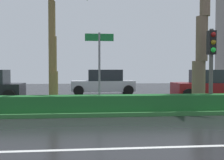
# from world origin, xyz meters

# --- Properties ---
(ground_plane) EXTENTS (90.00, 42.00, 0.10)m
(ground_plane) POSITION_xyz_m (0.00, 9.00, -0.05)
(ground_plane) COLOR black
(near_lane_divider_stripe) EXTENTS (81.00, 0.14, 0.01)m
(near_lane_divider_stripe) POSITION_xyz_m (0.00, 2.00, 0.00)
(near_lane_divider_stripe) COLOR white
(near_lane_divider_stripe) RESTS_ON ground_plane
(median_strip) EXTENTS (85.50, 4.00, 0.15)m
(median_strip) POSITION_xyz_m (0.00, 8.00, 0.07)
(median_strip) COLOR #2D6B33
(median_strip) RESTS_ON ground_plane
(median_hedge) EXTENTS (76.50, 0.70, 0.60)m
(median_hedge) POSITION_xyz_m (0.00, 6.60, 0.45)
(median_hedge) COLOR #1E6028
(median_hedge) RESTS_ON median_strip
(traffic_signal_median_right) EXTENTS (0.28, 0.43, 3.22)m
(traffic_signal_median_right) POSITION_xyz_m (3.18, 6.79, 2.37)
(traffic_signal_median_right) COLOR #4C4C47
(traffic_signal_median_right) RESTS_ON median_strip
(street_name_sign) EXTENTS (1.10, 0.08, 3.00)m
(street_name_sign) POSITION_xyz_m (-1.35, 6.70, 2.08)
(street_name_sign) COLOR slate
(street_name_sign) RESTS_ON median_strip
(car_in_traffic_second) EXTENTS (4.30, 2.02, 1.72)m
(car_in_traffic_second) POSITION_xyz_m (-0.61, 15.20, 0.83)
(car_in_traffic_second) COLOR silver
(car_in_traffic_second) RESTS_ON ground_plane
(car_in_traffic_third) EXTENTS (4.30, 2.02, 1.72)m
(car_in_traffic_third) POSITION_xyz_m (5.51, 11.76, 0.83)
(car_in_traffic_third) COLOR maroon
(car_in_traffic_third) RESTS_ON ground_plane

